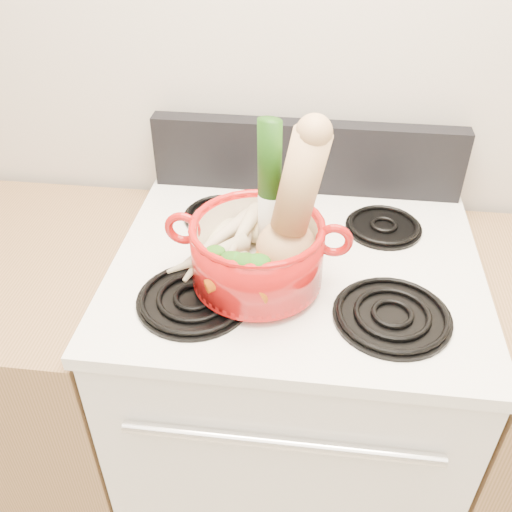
# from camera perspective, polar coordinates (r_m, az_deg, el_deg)

# --- Properties ---
(wall_back) EXTENTS (3.50, 0.02, 2.60)m
(wall_back) POSITION_cam_1_polar(r_m,az_deg,el_deg) (1.38, 5.80, 20.44)
(wall_back) COLOR beige
(wall_back) RESTS_ON floor
(stove_body) EXTENTS (0.76, 0.65, 0.92)m
(stove_body) POSITION_cam_1_polar(r_m,az_deg,el_deg) (1.57, 3.29, -14.67)
(stove_body) COLOR white
(stove_body) RESTS_ON floor
(cooktop) EXTENTS (0.78, 0.67, 0.03)m
(cooktop) POSITION_cam_1_polar(r_m,az_deg,el_deg) (1.23, 4.06, -0.89)
(cooktop) COLOR white
(cooktop) RESTS_ON stove_body
(control_backsplash) EXTENTS (0.76, 0.05, 0.18)m
(control_backsplash) POSITION_cam_1_polar(r_m,az_deg,el_deg) (1.43, 5.07, 9.84)
(control_backsplash) COLOR black
(control_backsplash) RESTS_ON cooktop
(oven_handle) EXTENTS (0.60, 0.02, 0.02)m
(oven_handle) POSITION_cam_1_polar(r_m,az_deg,el_deg) (1.11, 2.46, -18.19)
(oven_handle) COLOR silver
(oven_handle) RESTS_ON stove_body
(burner_front_left) EXTENTS (0.22, 0.22, 0.02)m
(burner_front_left) POSITION_cam_1_polar(r_m,az_deg,el_deg) (1.12, -6.24, -4.21)
(burner_front_left) COLOR black
(burner_front_left) RESTS_ON cooktop
(burner_front_right) EXTENTS (0.22, 0.22, 0.02)m
(burner_front_right) POSITION_cam_1_polar(r_m,az_deg,el_deg) (1.11, 13.46, -5.73)
(burner_front_right) COLOR black
(burner_front_right) RESTS_ON cooktop
(burner_back_left) EXTENTS (0.17, 0.17, 0.02)m
(burner_back_left) POSITION_cam_1_polar(r_m,az_deg,el_deg) (1.35, -3.57, 4.17)
(burner_back_left) COLOR black
(burner_back_left) RESTS_ON cooktop
(burner_back_right) EXTENTS (0.17, 0.17, 0.02)m
(burner_back_right) POSITION_cam_1_polar(r_m,az_deg,el_deg) (1.34, 12.64, 2.98)
(burner_back_right) COLOR black
(burner_back_right) RESTS_ON cooktop
(dutch_oven) EXTENTS (0.26, 0.26, 0.13)m
(dutch_oven) POSITION_cam_1_polar(r_m,az_deg,el_deg) (1.10, 0.13, 0.37)
(dutch_oven) COLOR #AE100E
(dutch_oven) RESTS_ON burner_front_left
(pot_handle_left) EXTENTS (0.07, 0.02, 0.07)m
(pot_handle_left) POSITION_cam_1_polar(r_m,az_deg,el_deg) (1.10, -7.35, 2.78)
(pot_handle_left) COLOR #AE100E
(pot_handle_left) RESTS_ON dutch_oven
(pot_handle_right) EXTENTS (0.07, 0.02, 0.07)m
(pot_handle_right) POSITION_cam_1_polar(r_m,az_deg,el_deg) (1.07, 7.83, 1.58)
(pot_handle_right) COLOR #AE100E
(pot_handle_right) RESTS_ON dutch_oven
(squash) EXTENTS (0.21, 0.17, 0.31)m
(squash) POSITION_cam_1_polar(r_m,az_deg,el_deg) (1.04, 3.43, 5.10)
(squash) COLOR tan
(squash) RESTS_ON dutch_oven
(leek) EXTENTS (0.06, 0.07, 0.30)m
(leek) POSITION_cam_1_polar(r_m,az_deg,el_deg) (1.08, 1.34, 6.73)
(leek) COLOR beige
(leek) RESTS_ON dutch_oven
(ginger) EXTENTS (0.10, 0.09, 0.05)m
(ginger) POSITION_cam_1_polar(r_m,az_deg,el_deg) (1.19, 0.68, 2.43)
(ginger) COLOR tan
(ginger) RESTS_ON dutch_oven
(parsnip_0) EXTENTS (0.06, 0.20, 0.05)m
(parsnip_0) POSITION_cam_1_polar(r_m,az_deg,el_deg) (1.15, -3.51, 0.97)
(parsnip_0) COLOR beige
(parsnip_0) RESTS_ON dutch_oven
(parsnip_1) EXTENTS (0.12, 0.23, 0.07)m
(parsnip_1) POSITION_cam_1_polar(r_m,az_deg,el_deg) (1.15, -4.33, 1.43)
(parsnip_1) COLOR beige
(parsnip_1) RESTS_ON dutch_oven
(parsnip_2) EXTENTS (0.06, 0.22, 0.06)m
(parsnip_2) POSITION_cam_1_polar(r_m,az_deg,el_deg) (1.14, -1.22, 1.55)
(parsnip_2) COLOR beige
(parsnip_2) RESTS_ON dutch_oven
(parsnip_3) EXTENTS (0.16, 0.12, 0.05)m
(parsnip_3) POSITION_cam_1_polar(r_m,az_deg,el_deg) (1.10, -4.87, 0.13)
(parsnip_3) COLOR beige
(parsnip_3) RESTS_ON dutch_oven
(parsnip_4) EXTENTS (0.15, 0.18, 0.06)m
(parsnip_4) POSITION_cam_1_polar(r_m,az_deg,el_deg) (1.14, -3.54, 2.05)
(parsnip_4) COLOR beige
(parsnip_4) RESTS_ON dutch_oven
(parsnip_5) EXTENTS (0.09, 0.22, 0.06)m
(parsnip_5) POSITION_cam_1_polar(r_m,az_deg,el_deg) (1.13, -1.32, 2.51)
(parsnip_5) COLOR beige
(parsnip_5) RESTS_ON dutch_oven
(carrot_0) EXTENTS (0.10, 0.15, 0.04)m
(carrot_0) POSITION_cam_1_polar(r_m,az_deg,el_deg) (1.08, 0.07, -1.66)
(carrot_0) COLOR #D8420A
(carrot_0) RESTS_ON dutch_oven
(carrot_1) EXTENTS (0.03, 0.14, 0.04)m
(carrot_1) POSITION_cam_1_polar(r_m,az_deg,el_deg) (1.09, -1.51, -1.35)
(carrot_1) COLOR #D7620A
(carrot_1) RESTS_ON dutch_oven
(carrot_2) EXTENTS (0.04, 0.19, 0.05)m
(carrot_2) POSITION_cam_1_polar(r_m,az_deg,el_deg) (1.08, 0.54, -1.14)
(carrot_2) COLOR #BD5809
(carrot_2) RESTS_ON dutch_oven
(carrot_3) EXTENTS (0.12, 0.09, 0.04)m
(carrot_3) POSITION_cam_1_polar(r_m,az_deg,el_deg) (1.05, -1.86, -2.13)
(carrot_3) COLOR #CB5C0A
(carrot_3) RESTS_ON dutch_oven
(carrot_4) EXTENTS (0.07, 0.18, 0.05)m
(carrot_4) POSITION_cam_1_polar(r_m,az_deg,el_deg) (1.08, 0.24, -0.46)
(carrot_4) COLOR #BD5709
(carrot_4) RESTS_ON dutch_oven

